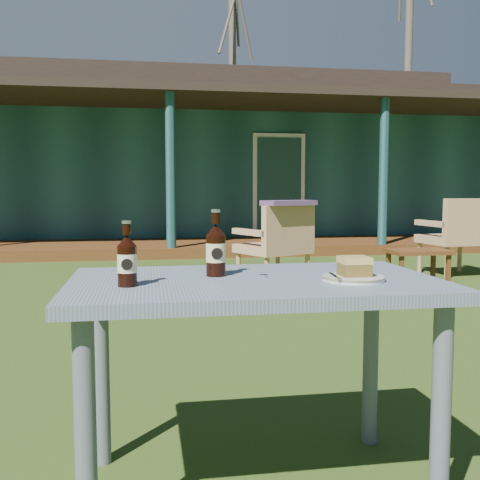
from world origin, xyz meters
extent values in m
plane|color=#334916|center=(0.00, 0.00, 0.00)|extent=(80.00, 80.00, 0.00)
cube|color=#1C4849|center=(0.00, 9.50, 1.30)|extent=(15.00, 6.00, 2.60)
cube|color=black|center=(0.00, 9.50, 2.75)|extent=(15.80, 6.80, 0.30)
cube|color=black|center=(0.00, 9.50, 3.15)|extent=(12.00, 3.50, 0.60)
cube|color=#553014|center=(0.00, 5.60, 0.08)|extent=(15.00, 1.80, 0.16)
cube|color=black|center=(0.00, 5.60, 2.45)|extent=(15.40, 2.00, 0.12)
cylinder|color=#1C4849|center=(0.00, 4.80, 1.23)|extent=(0.14, 0.14, 2.45)
cylinder|color=#1C4849|center=(3.25, 4.80, 1.23)|extent=(0.14, 0.14, 2.45)
cube|color=white|center=(2.00, 6.48, 1.00)|extent=(0.95, 0.06, 2.00)
cube|color=#193D38|center=(2.00, 6.45, 1.00)|extent=(0.80, 0.04, 1.85)
cylinder|color=brown|center=(3.00, 18.50, 4.75)|extent=(0.28, 0.28, 9.50)
cylinder|color=brown|center=(9.50, 17.00, 5.50)|extent=(0.28, 0.28, 11.00)
cube|color=slate|center=(0.00, -1.60, 0.70)|extent=(1.20, 0.70, 0.04)
cylinder|color=slate|center=(-0.52, -1.87, 0.34)|extent=(0.06, 0.06, 0.68)
cylinder|color=slate|center=(0.52, -1.87, 0.34)|extent=(0.06, 0.06, 0.68)
cylinder|color=slate|center=(-0.52, -1.33, 0.34)|extent=(0.06, 0.06, 0.68)
cylinder|color=slate|center=(0.52, -1.33, 0.34)|extent=(0.06, 0.06, 0.68)
cylinder|color=silver|center=(0.30, -1.68, 0.73)|extent=(0.20, 0.20, 0.01)
cylinder|color=olive|center=(0.30, -1.68, 0.73)|extent=(0.20, 0.20, 0.00)
cube|color=brown|center=(0.31, -1.68, 0.75)|extent=(0.09, 0.08, 0.04)
cube|color=tan|center=(0.31, -1.68, 0.79)|extent=(0.09, 0.09, 0.02)
cube|color=silver|center=(0.24, -1.69, 0.74)|extent=(0.02, 0.14, 0.00)
cylinder|color=black|center=(-0.12, -1.52, 0.79)|extent=(0.07, 0.07, 0.14)
cone|color=black|center=(-0.12, -1.52, 0.88)|extent=(0.07, 0.07, 0.04)
cylinder|color=black|center=(-0.12, -1.52, 0.92)|extent=(0.03, 0.03, 0.04)
cylinder|color=silver|center=(-0.12, -1.52, 0.94)|extent=(0.03, 0.03, 0.01)
cylinder|color=beige|center=(-0.12, -1.52, 0.80)|extent=(0.07, 0.07, 0.06)
cylinder|color=black|center=(-0.12, -1.56, 0.80)|extent=(0.04, 0.00, 0.04)
cylinder|color=black|center=(-0.41, -1.68, 0.78)|extent=(0.06, 0.06, 0.12)
cone|color=black|center=(-0.41, -1.68, 0.86)|extent=(0.06, 0.06, 0.03)
cylinder|color=black|center=(-0.41, -1.68, 0.89)|extent=(0.02, 0.02, 0.03)
cylinder|color=silver|center=(-0.41, -1.68, 0.91)|extent=(0.03, 0.03, 0.01)
cylinder|color=beige|center=(-0.41, -1.68, 0.79)|extent=(0.06, 0.06, 0.06)
cylinder|color=black|center=(-0.41, -1.71, 0.79)|extent=(0.03, 0.00, 0.03)
cylinder|color=silver|center=(0.04, -1.57, 0.72)|extent=(0.03, 0.03, 0.01)
cube|color=tan|center=(0.94, 2.29, 0.39)|extent=(0.82, 0.80, 0.09)
cube|color=tan|center=(1.06, 2.06, 0.64)|extent=(0.60, 0.34, 0.41)
cube|color=tan|center=(1.19, 2.43, 0.58)|extent=(0.30, 0.53, 0.06)
cube|color=tan|center=(0.68, 2.19, 0.58)|extent=(0.30, 0.53, 0.06)
cylinder|color=tan|center=(1.08, 2.63, 0.17)|extent=(0.05, 0.05, 0.35)
cylinder|color=tan|center=(0.60, 2.40, 0.17)|extent=(0.05, 0.05, 0.35)
cylinder|color=tan|center=(1.29, 2.19, 0.17)|extent=(0.05, 0.05, 0.35)
cylinder|color=tan|center=(0.81, 1.96, 0.17)|extent=(0.05, 0.05, 0.35)
cube|color=tan|center=(3.22, 2.68, 0.42)|extent=(0.74, 0.70, 0.09)
cube|color=tan|center=(3.25, 2.41, 0.69)|extent=(0.68, 0.16, 0.44)
cube|color=tan|center=(3.52, 2.74, 0.61)|extent=(0.14, 0.59, 0.06)
cube|color=tan|center=(2.92, 2.67, 0.61)|extent=(0.14, 0.59, 0.06)
cylinder|color=tan|center=(3.47, 2.97, 0.19)|extent=(0.05, 0.05, 0.37)
cylinder|color=tan|center=(2.91, 2.91, 0.19)|extent=(0.05, 0.05, 0.37)
cylinder|color=tan|center=(2.97, 2.39, 0.19)|extent=(0.05, 0.05, 0.37)
cube|color=#614068|center=(1.06, 2.06, 0.88)|extent=(0.61, 0.45, 0.05)
cube|color=#553014|center=(2.37, 1.91, 0.38)|extent=(0.60, 0.40, 0.04)
cube|color=#553014|center=(2.12, 1.76, 0.18)|extent=(0.04, 0.04, 0.36)
cube|color=#553014|center=(2.62, 1.76, 0.18)|extent=(0.04, 0.04, 0.36)
cube|color=#553014|center=(2.12, 2.06, 0.18)|extent=(0.04, 0.04, 0.36)
cube|color=#553014|center=(2.62, 2.06, 0.18)|extent=(0.04, 0.04, 0.36)
camera|label=1|loc=(-0.35, -3.38, 1.01)|focal=42.00mm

